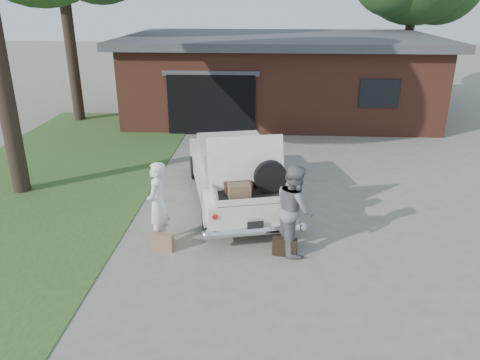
{
  "coord_description": "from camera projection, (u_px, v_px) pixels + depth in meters",
  "views": [
    {
      "loc": [
        0.58,
        -8.83,
        4.83
      ],
      "look_at": [
        0.0,
        0.6,
        1.1
      ],
      "focal_mm": 35.0,
      "sensor_mm": 36.0,
      "label": 1
    }
  ],
  "objects": [
    {
      "name": "woman_right",
      "position": [
        295.0,
        209.0,
        9.2
      ],
      "size": [
        0.89,
        1.03,
        1.84
      ],
      "primitive_type": "imported",
      "rotation": [
        0.0,
        0.0,
        1.81
      ],
      "color": "slate",
      "rests_on": "ground"
    },
    {
      "name": "suitcase_right",
      "position": [
        285.0,
        247.0,
        9.27
      ],
      "size": [
        0.5,
        0.24,
        0.37
      ],
      "primitive_type": "cube",
      "rotation": [
        0.0,
        0.0,
        -0.18
      ],
      "color": "black",
      "rests_on": "ground"
    },
    {
      "name": "woman_left",
      "position": [
        157.0,
        204.0,
        9.53
      ],
      "size": [
        0.48,
        0.68,
        1.77
      ],
      "primitive_type": "imported",
      "rotation": [
        0.0,
        0.0,
        -1.65
      ],
      "color": "white",
      "rests_on": "ground"
    },
    {
      "name": "sedan",
      "position": [
        235.0,
        173.0,
        11.59
      ],
      "size": [
        3.07,
        5.37,
        2.06
      ],
      "rotation": [
        0.0,
        0.0,
        0.24
      ],
      "color": "white",
      "rests_on": "ground"
    },
    {
      "name": "ground",
      "position": [
        238.0,
        238.0,
        10.0
      ],
      "size": [
        90.0,
        90.0,
        0.0
      ],
      "primitive_type": "plane",
      "color": "gray",
      "rests_on": "ground"
    },
    {
      "name": "house",
      "position": [
        278.0,
        75.0,
        19.98
      ],
      "size": [
        12.8,
        7.8,
        3.3
      ],
      "color": "brown",
      "rests_on": "ground"
    },
    {
      "name": "suitcase_left",
      "position": [
        163.0,
        242.0,
        9.48
      ],
      "size": [
        0.49,
        0.25,
        0.36
      ],
      "primitive_type": "cube",
      "rotation": [
        0.0,
        0.0,
        -0.23
      ],
      "color": "#936B4B",
      "rests_on": "ground"
    },
    {
      "name": "grass_strip",
      "position": [
        50.0,
        180.0,
        13.1
      ],
      "size": [
        6.0,
        16.0,
        0.02
      ],
      "primitive_type": "cube",
      "color": "#2D4C1E",
      "rests_on": "ground"
    }
  ]
}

